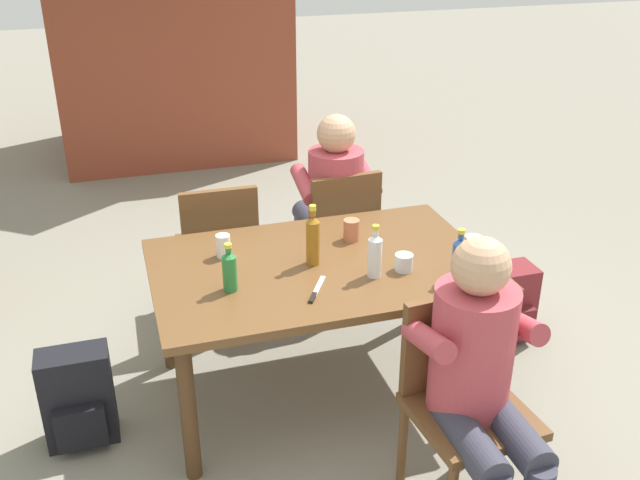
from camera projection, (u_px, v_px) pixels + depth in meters
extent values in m
plane|color=gray|center=(320.00, 388.00, 3.67)|extent=(24.00, 24.00, 0.00)
cube|color=brown|center=(320.00, 267.00, 3.37)|extent=(1.56, 1.00, 0.04)
cylinder|color=#4C311A|center=(189.00, 412.00, 2.97)|extent=(0.07, 0.07, 0.68)
cylinder|color=#4C311A|center=(490.00, 355.00, 3.35)|extent=(0.07, 0.07, 0.68)
cylinder|color=#4C311A|center=(166.00, 311.00, 3.70)|extent=(0.07, 0.07, 0.68)
cylinder|color=#4C311A|center=(416.00, 273.00, 4.07)|extent=(0.07, 0.07, 0.68)
cube|color=brown|center=(333.00, 233.00, 4.34)|extent=(0.47, 0.47, 0.04)
cube|color=brown|center=(346.00, 211.00, 4.07)|extent=(0.42, 0.07, 0.42)
cylinder|color=brown|center=(348.00, 248.00, 4.66)|extent=(0.04, 0.04, 0.41)
cylinder|color=brown|center=(293.00, 258.00, 4.53)|extent=(0.04, 0.04, 0.41)
cylinder|color=brown|center=(373.00, 274.00, 4.34)|extent=(0.04, 0.04, 0.41)
cylinder|color=brown|center=(315.00, 286.00, 4.21)|extent=(0.04, 0.04, 0.41)
cube|color=brown|center=(471.00, 416.00, 2.82)|extent=(0.48, 0.48, 0.04)
cube|color=brown|center=(449.00, 340.00, 2.88)|extent=(0.42, 0.07, 0.42)
cylinder|color=brown|center=(534.00, 479.00, 2.82)|extent=(0.04, 0.04, 0.41)
cylinder|color=brown|center=(403.00, 442.00, 3.01)|extent=(0.04, 0.04, 0.41)
cylinder|color=brown|center=(480.00, 420.00, 3.14)|extent=(0.04, 0.04, 0.41)
cube|color=brown|center=(217.00, 248.00, 4.15)|extent=(0.45, 0.45, 0.04)
cube|color=brown|center=(220.00, 226.00, 3.88)|extent=(0.42, 0.05, 0.42)
cylinder|color=brown|center=(245.00, 264.00, 4.46)|extent=(0.04, 0.04, 0.41)
cylinder|color=brown|center=(184.00, 272.00, 4.36)|extent=(0.04, 0.04, 0.41)
cylinder|color=brown|center=(258.00, 293.00, 4.13)|extent=(0.04, 0.04, 0.41)
cylinder|color=brown|center=(191.00, 303.00, 4.04)|extent=(0.04, 0.04, 0.41)
cylinder|color=#B7424C|center=(336.00, 193.00, 4.17)|extent=(0.32, 0.32, 0.52)
sphere|color=tan|center=(336.00, 134.00, 4.02)|extent=(0.22, 0.22, 0.22)
cylinder|color=#383847|center=(339.00, 219.00, 4.48)|extent=(0.14, 0.40, 0.14)
cylinder|color=#383847|center=(329.00, 238.00, 4.75)|extent=(0.11, 0.11, 0.45)
cylinder|color=#B7424C|center=(367.00, 177.00, 4.19)|extent=(0.09, 0.31, 0.16)
cylinder|color=#383847|center=(311.00, 222.00, 4.43)|extent=(0.14, 0.40, 0.14)
cylinder|color=#383847|center=(303.00, 242.00, 4.70)|extent=(0.11, 0.11, 0.45)
cylinder|color=#B7424C|center=(304.00, 184.00, 4.09)|extent=(0.09, 0.31, 0.16)
cylinder|color=#B7424C|center=(472.00, 349.00, 2.74)|extent=(0.32, 0.32, 0.52)
sphere|color=tan|center=(481.00, 266.00, 2.58)|extent=(0.22, 0.22, 0.22)
cylinder|color=#383847|center=(469.00, 441.00, 2.66)|extent=(0.14, 0.40, 0.14)
cylinder|color=#B7424C|center=(428.00, 340.00, 2.66)|extent=(0.09, 0.31, 0.16)
cylinder|color=#383847|center=(512.00, 432.00, 2.70)|extent=(0.14, 0.40, 0.14)
cylinder|color=#B7424C|center=(518.00, 324.00, 2.76)|extent=(0.09, 0.31, 0.16)
cylinder|color=white|center=(375.00, 258.00, 3.21)|extent=(0.06, 0.06, 0.18)
cone|color=white|center=(375.00, 237.00, 3.16)|extent=(0.06, 0.06, 0.03)
cylinder|color=white|center=(376.00, 232.00, 3.15)|extent=(0.03, 0.03, 0.03)
cylinder|color=yellow|center=(376.00, 227.00, 3.14)|extent=(0.03, 0.03, 0.02)
cylinder|color=#996019|center=(313.00, 243.00, 3.31)|extent=(0.06, 0.06, 0.21)
cone|color=#996019|center=(313.00, 219.00, 3.26)|extent=(0.06, 0.06, 0.03)
cylinder|color=#996019|center=(313.00, 213.00, 3.24)|extent=(0.03, 0.03, 0.03)
cylinder|color=yellow|center=(313.00, 208.00, 3.23)|extent=(0.03, 0.03, 0.02)
cylinder|color=#287A38|center=(230.00, 274.00, 3.10)|extent=(0.06, 0.06, 0.16)
cone|color=#287A38|center=(229.00, 255.00, 3.06)|extent=(0.06, 0.06, 0.02)
cylinder|color=#287A38|center=(228.00, 250.00, 3.05)|extent=(0.03, 0.03, 0.02)
cylinder|color=yellow|center=(228.00, 246.00, 3.04)|extent=(0.03, 0.03, 0.02)
cylinder|color=#2D56A3|center=(459.00, 262.00, 3.18)|extent=(0.06, 0.06, 0.18)
cone|color=#2D56A3|center=(461.00, 241.00, 3.14)|extent=(0.06, 0.06, 0.02)
cylinder|color=#2D56A3|center=(461.00, 236.00, 3.13)|extent=(0.03, 0.03, 0.02)
cylinder|color=yellow|center=(461.00, 231.00, 3.12)|extent=(0.03, 0.03, 0.02)
cylinder|color=silver|center=(404.00, 262.00, 3.28)|extent=(0.08, 0.08, 0.08)
cylinder|color=#B2B7BC|center=(473.00, 246.00, 3.40)|extent=(0.08, 0.08, 0.10)
cylinder|color=#BC6B47|center=(351.00, 230.00, 3.56)|extent=(0.08, 0.08, 0.11)
cylinder|color=white|center=(223.00, 246.00, 3.39)|extent=(0.07, 0.07, 0.11)
cube|color=silver|center=(319.00, 286.00, 3.15)|extent=(0.11, 0.17, 0.01)
cube|color=black|center=(313.00, 298.00, 3.06)|extent=(0.06, 0.08, 0.01)
cube|color=black|center=(78.00, 397.00, 3.23)|extent=(0.31, 0.17, 0.47)
cube|color=black|center=(81.00, 428.00, 3.17)|extent=(0.22, 0.06, 0.21)
cube|color=maroon|center=(505.00, 301.00, 4.03)|extent=(0.31, 0.20, 0.43)
cube|color=maroon|center=(515.00, 325.00, 3.96)|extent=(0.22, 0.06, 0.19)
cube|color=brown|center=(169.00, 45.00, 6.76)|extent=(2.07, 1.50, 2.00)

